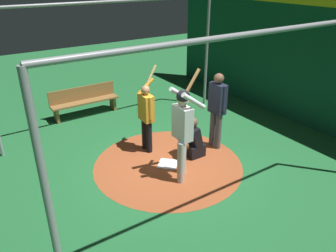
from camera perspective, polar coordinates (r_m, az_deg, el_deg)
ground_plane at (r=7.43m, az=0.00°, el=-6.63°), size 26.36×26.36×0.00m
dirt_circle at (r=7.43m, az=0.00°, el=-6.61°), size 3.30×3.30×0.01m
home_plate at (r=7.42m, az=0.00°, el=-6.55°), size 0.59×0.59×0.01m
batter at (r=6.44m, az=2.59°, el=0.07°), size 0.68×0.49×2.24m
catcher at (r=7.59m, az=4.30°, el=-2.61°), size 0.58×0.40×0.97m
umpire at (r=7.78m, az=8.47°, el=3.33°), size 0.23×0.49×1.85m
visitor at (r=7.60m, az=-3.74°, el=2.11°), size 0.54×0.50×2.00m
back_wall at (r=9.72m, az=22.60°, el=10.20°), size 0.22×10.36×3.38m
cage_frame at (r=6.50m, az=0.00°, el=10.81°), size 6.11×4.97×3.29m
bench at (r=10.05m, az=-14.26°, el=4.32°), size 1.98×0.36×0.85m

